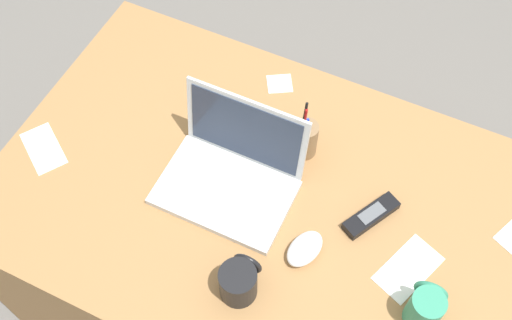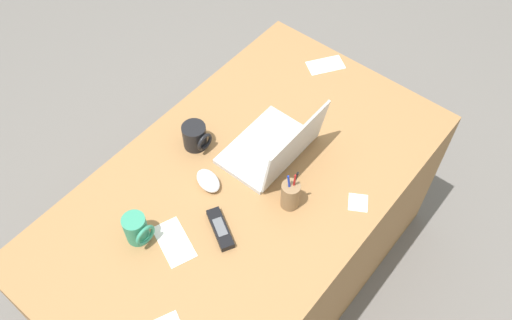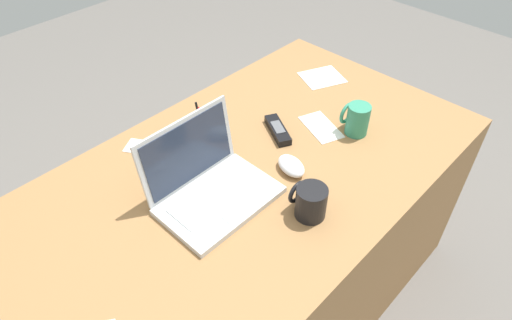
{
  "view_description": "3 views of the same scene",
  "coord_description": "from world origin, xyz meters",
  "px_view_note": "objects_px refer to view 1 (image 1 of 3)",
  "views": [
    {
      "loc": [
        0.22,
        -0.67,
        2.06
      ],
      "look_at": [
        -0.11,
        0.03,
        0.82
      ],
      "focal_mm": 43.65,
      "sensor_mm": 36.0,
      "label": 1
    },
    {
      "loc": [
        0.77,
        0.69,
        2.25
      ],
      "look_at": [
        -0.08,
        -0.01,
        0.76
      ],
      "focal_mm": 38.49,
      "sensor_mm": 36.0,
      "label": 2
    },
    {
      "loc": [
        -0.72,
        -0.71,
        1.65
      ],
      "look_at": [
        -0.04,
        -0.05,
        0.8
      ],
      "focal_mm": 31.74,
      "sensor_mm": 36.0,
      "label": 3
    }
  ],
  "objects_px": {
    "computer_mouse": "(305,249)",
    "coffee_mug_tall": "(425,308)",
    "coffee_mug_white": "(239,282)",
    "cordless_phone": "(371,216)",
    "laptop": "(231,172)",
    "pen_holder": "(305,139)"
  },
  "relations": [
    {
      "from": "cordless_phone",
      "to": "pen_holder",
      "type": "bearing_deg",
      "value": 153.59
    },
    {
      "from": "coffee_mug_tall",
      "to": "pen_holder",
      "type": "distance_m",
      "value": 0.5
    },
    {
      "from": "coffee_mug_white",
      "to": "pen_holder",
      "type": "distance_m",
      "value": 0.41
    },
    {
      "from": "cordless_phone",
      "to": "pen_holder",
      "type": "distance_m",
      "value": 0.25
    },
    {
      "from": "coffee_mug_white",
      "to": "cordless_phone",
      "type": "height_order",
      "value": "coffee_mug_white"
    },
    {
      "from": "laptop",
      "to": "pen_holder",
      "type": "height_order",
      "value": "laptop"
    },
    {
      "from": "coffee_mug_white",
      "to": "cordless_phone",
      "type": "bearing_deg",
      "value": 55.17
    },
    {
      "from": "coffee_mug_white",
      "to": "computer_mouse",
      "type": "bearing_deg",
      "value": 56.41
    },
    {
      "from": "cordless_phone",
      "to": "computer_mouse",
      "type": "bearing_deg",
      "value": -125.99
    },
    {
      "from": "coffee_mug_white",
      "to": "pen_holder",
      "type": "height_order",
      "value": "pen_holder"
    },
    {
      "from": "coffee_mug_white",
      "to": "cordless_phone",
      "type": "relative_size",
      "value": 0.64
    },
    {
      "from": "computer_mouse",
      "to": "coffee_mug_tall",
      "type": "distance_m",
      "value": 0.29
    },
    {
      "from": "laptop",
      "to": "coffee_mug_white",
      "type": "distance_m",
      "value": 0.28
    },
    {
      "from": "computer_mouse",
      "to": "coffee_mug_tall",
      "type": "relative_size",
      "value": 0.99
    },
    {
      "from": "coffee_mug_white",
      "to": "coffee_mug_tall",
      "type": "height_order",
      "value": "coffee_mug_tall"
    },
    {
      "from": "coffee_mug_tall",
      "to": "cordless_phone",
      "type": "bearing_deg",
      "value": 134.76
    },
    {
      "from": "laptop",
      "to": "coffee_mug_tall",
      "type": "height_order",
      "value": "laptop"
    },
    {
      "from": "laptop",
      "to": "cordless_phone",
      "type": "distance_m",
      "value": 0.35
    },
    {
      "from": "computer_mouse",
      "to": "coffee_mug_tall",
      "type": "height_order",
      "value": "coffee_mug_tall"
    },
    {
      "from": "cordless_phone",
      "to": "coffee_mug_tall",
      "type": "bearing_deg",
      "value": -45.24
    },
    {
      "from": "laptop",
      "to": "cordless_phone",
      "type": "bearing_deg",
      "value": 8.57
    },
    {
      "from": "computer_mouse",
      "to": "coffee_mug_white",
      "type": "distance_m",
      "value": 0.18
    }
  ]
}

